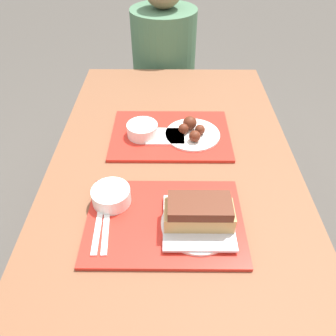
{
  "coord_description": "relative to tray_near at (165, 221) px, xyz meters",
  "views": [
    {
      "loc": [
        -0.01,
        -0.82,
        1.46
      ],
      "look_at": [
        -0.02,
        -0.05,
        0.76
      ],
      "focal_mm": 35.0,
      "sensor_mm": 36.0,
      "label": 1
    }
  ],
  "objects": [
    {
      "name": "bowl_coleslaw_far",
      "position": [
        -0.09,
        0.4,
        0.03
      ],
      "size": [
        0.11,
        0.11,
        0.05
      ],
      "color": "white",
      "rests_on": "tray_far"
    },
    {
      "name": "picnic_table",
      "position": [
        0.03,
        0.23,
        -0.1
      ],
      "size": [
        0.84,
        1.49,
        0.72
      ],
      "color": "brown",
      "rests_on": "ground_plane"
    },
    {
      "name": "picnic_bench_far",
      "position": [
        0.03,
        1.2,
        -0.34
      ],
      "size": [
        0.8,
        0.28,
        0.46
      ],
      "color": "brown",
      "rests_on": "ground_plane"
    },
    {
      "name": "wings_plate_far",
      "position": [
        0.1,
        0.4,
        0.02
      ],
      "size": [
        0.2,
        0.2,
        0.06
      ],
      "color": "white",
      "rests_on": "tray_far"
    },
    {
      "name": "napkin_far",
      "position": [
        -0.0,
        0.39,
        0.01
      ],
      "size": [
        0.14,
        0.1,
        0.01
      ],
      "color": "white",
      "rests_on": "tray_far"
    },
    {
      "name": "ground_plane",
      "position": [
        0.03,
        0.23,
        -0.73
      ],
      "size": [
        12.0,
        12.0,
        0.0
      ],
      "primitive_type": "plane",
      "color": "#4C4742"
    },
    {
      "name": "bowl_coleslaw_near",
      "position": [
        -0.16,
        0.07,
        0.03
      ],
      "size": [
        0.11,
        0.11,
        0.05
      ],
      "color": "white",
      "rests_on": "tray_near"
    },
    {
      "name": "person_seated_across",
      "position": [
        -0.02,
        1.2,
        0.02
      ],
      "size": [
        0.35,
        0.35,
        0.68
      ],
      "color": "#477051",
      "rests_on": "picnic_bench_far"
    },
    {
      "name": "tray_near",
      "position": [
        0.0,
        0.0,
        0.0
      ],
      "size": [
        0.44,
        0.31,
        0.01
      ],
      "color": "red",
      "rests_on": "picnic_table"
    },
    {
      "name": "tray_far",
      "position": [
        0.02,
        0.41,
        0.0
      ],
      "size": [
        0.44,
        0.31,
        0.01
      ],
      "color": "red",
      "rests_on": "picnic_table"
    },
    {
      "name": "plastic_fork_near",
      "position": [
        -0.18,
        -0.04,
        0.01
      ],
      "size": [
        0.02,
        0.17,
        0.0
      ],
      "color": "white",
      "rests_on": "tray_near"
    },
    {
      "name": "brisket_sandwich_plate",
      "position": [
        0.09,
        -0.02,
        0.04
      ],
      "size": [
        0.21,
        0.21,
        0.09
      ],
      "color": "white",
      "rests_on": "tray_near"
    },
    {
      "name": "plastic_knife_near",
      "position": [
        -0.16,
        -0.04,
        0.01
      ],
      "size": [
        0.03,
        0.17,
        0.0
      ],
      "color": "white",
      "rests_on": "tray_near"
    }
  ]
}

